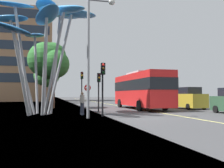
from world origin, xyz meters
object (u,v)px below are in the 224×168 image
red_bus (141,89)px  traffic_light_kerb_far (99,84)px  street_lamp (95,40)px  traffic_light_island_mid (82,82)px  pedestrian (82,103)px  no_entry_sign (88,93)px  traffic_light_kerb_near (103,78)px  car_parked_far (163,98)px  leaf_sculpture (44,24)px  car_parked_mid (188,99)px

red_bus → traffic_light_kerb_far: red_bus is taller
traffic_light_kerb_far → street_lamp: size_ratio=0.43×
traffic_light_island_mid → pedestrian: 9.26m
no_entry_sign → traffic_light_kerb_near: bearing=-88.3°
pedestrian → no_entry_sign: size_ratio=0.70×
traffic_light_island_mid → car_parked_far: size_ratio=0.90×
street_lamp → pedestrian: 4.99m
red_bus → traffic_light_kerb_far: 5.83m
red_bus → car_parked_far: 7.30m
car_parked_far → traffic_light_kerb_far: bearing=-141.1°
leaf_sculpture → traffic_light_kerb_near: size_ratio=2.50×
traffic_light_kerb_near → car_parked_mid: 12.61m
leaf_sculpture → traffic_light_island_mid: (3.96, 7.99, -4.00)m
traffic_light_island_mid → car_parked_mid: (10.62, -4.13, -1.82)m
traffic_light_kerb_near → car_parked_far: 16.93m
street_lamp → red_bus: bearing=53.5°
car_parked_far → street_lamp: size_ratio=0.57×
traffic_light_kerb_far → car_parked_far: 13.01m
pedestrian → traffic_light_kerb_near: bearing=-57.9°
red_bus → traffic_light_kerb_far: size_ratio=3.25×
pedestrian → red_bus: bearing=40.9°
red_bus → leaf_sculpture: bearing=-152.8°
car_parked_far → no_entry_sign: (-10.91, -7.17, 0.54)m
red_bus → car_parked_mid: size_ratio=2.45×
street_lamp → traffic_light_kerb_near: bearing=50.5°
red_bus → traffic_light_island_mid: (-5.75, 3.01, 0.78)m
traffic_light_island_mid → street_lamp: size_ratio=0.51×
no_entry_sign → car_parked_mid: bearing=4.7°
no_entry_sign → pedestrian: bearing=-104.1°
traffic_light_kerb_near → traffic_light_island_mid: size_ratio=0.92×
traffic_light_island_mid → car_parked_mid: traffic_light_island_mid is taller
no_entry_sign → traffic_light_island_mid: bearing=88.6°
traffic_light_kerb_near → car_parked_mid: size_ratio=0.82×
car_parked_far → pedestrian: bearing=-136.9°
red_bus → traffic_light_island_mid: size_ratio=2.74×
leaf_sculpture → car_parked_mid: bearing=14.8°
car_parked_mid → pedestrian: 12.69m
street_lamp → pedestrian: size_ratio=4.63×
traffic_light_kerb_far → pedestrian: (-1.84, -3.00, -1.60)m
traffic_light_kerb_near → car_parked_mid: bearing=32.3°
traffic_light_kerb_near → car_parked_mid: traffic_light_kerb_near is taller
car_parked_far → no_entry_sign: size_ratio=1.85×
car_parked_far → street_lamp: street_lamp is taller
traffic_light_kerb_far → traffic_light_island_mid: 6.03m
traffic_light_kerb_near → pedestrian: 2.83m
traffic_light_kerb_far → no_entry_sign: size_ratio=1.40×
street_lamp → traffic_light_island_mid: bearing=86.7°
traffic_light_island_mid → street_lamp: bearing=-93.3°
leaf_sculpture → traffic_light_kerb_far: leaf_sculpture is taller
leaf_sculpture → pedestrian: (2.84, -0.98, -6.02)m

